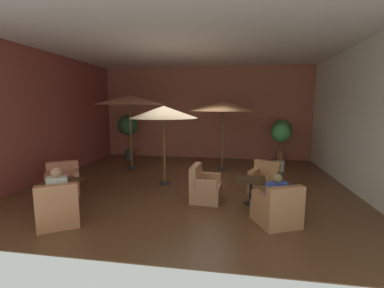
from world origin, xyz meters
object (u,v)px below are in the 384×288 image
patio_umbrella_center_beige (130,100)px  patron_by_window (277,191)px  cafe_table_front_right (251,184)px  armchair_front_right_south (264,181)px  potted_tree_mid_left (281,138)px  iced_drink_cup (63,179)px  potted_tree_mid_right (128,127)px  patron_blue_shirt (57,187)px  armchair_front_right_east (277,209)px  potted_tree_left_corner (282,132)px  armchair_front_left_east (59,208)px  armchair_front_right_north (205,188)px  patio_umbrella_tall_red (223,106)px  armchair_front_left_north (63,182)px  patio_umbrella_near_wall (164,113)px  cafe_table_front_left (61,187)px

patio_umbrella_center_beige → patron_by_window: (4.64, -3.99, -1.86)m
cafe_table_front_right → armchair_front_right_south: (0.42, 1.04, -0.19)m
potted_tree_mid_left → iced_drink_cup: potted_tree_mid_left is taller
patio_umbrella_center_beige → potted_tree_mid_right: patio_umbrella_center_beige is taller
armchair_front_right_south → patron_blue_shirt: patron_blue_shirt is taller
patron_blue_shirt → armchair_front_right_east: bearing=8.5°
armchair_front_right_south → potted_tree_mid_right: bearing=146.7°
patio_umbrella_center_beige → cafe_table_front_right: bearing=-35.6°
potted_tree_left_corner → patron_blue_shirt: potted_tree_left_corner is taller
armchair_front_left_east → potted_tree_mid_right: 6.48m
armchair_front_right_north → iced_drink_cup: size_ratio=8.07×
armchair_front_right_north → patio_umbrella_center_beige: patio_umbrella_center_beige is taller
armchair_front_left_east → patron_by_window: bearing=9.6°
patio_umbrella_tall_red → patron_blue_shirt: (-3.01, -5.14, -1.55)m
armchair_front_right_east → patron_blue_shirt: patron_blue_shirt is taller
armchair_front_right_north → patron_blue_shirt: patron_blue_shirt is taller
armchair_front_right_south → patron_by_window: (0.02, -2.03, 0.37)m
potted_tree_mid_right → patio_umbrella_center_beige: bearing=-64.4°
armchair_front_left_north → patio_umbrella_tall_red: 5.72m
potted_tree_mid_left → iced_drink_cup: 7.04m
armchair_front_left_north → patio_umbrella_tall_red: size_ratio=0.43×
armchair_front_left_north → patron_by_window: (5.35, -0.97, 0.36)m
armchair_front_right_north → patio_umbrella_center_beige: size_ratio=0.33×
patio_umbrella_tall_red → potted_tree_left_corner: (2.37, 1.60, -1.04)m
patio_umbrella_near_wall → patio_umbrella_center_beige: bearing=134.9°
armchair_front_right_south → potted_tree_mid_left: size_ratio=0.58×
cafe_table_front_left → potted_tree_left_corner: bearing=45.2°
armchair_front_left_east → cafe_table_front_right: (3.84, 1.71, 0.17)m
cafe_table_front_right → potted_tree_mid_right: 6.81m
patron_by_window → armchair_front_right_east: bearing=-66.3°
patio_umbrella_center_beige → patron_by_window: patio_umbrella_center_beige is taller
potted_tree_mid_right → patron_by_window: potted_tree_mid_right is taller
cafe_table_front_left → potted_tree_left_corner: (5.90, 5.93, 0.79)m
patio_umbrella_near_wall → potted_tree_mid_left: size_ratio=1.38×
armchair_front_left_east → patio_umbrella_center_beige: bearing=94.4°
armchair_front_right_south → patio_umbrella_near_wall: 3.43m
potted_tree_left_corner → patio_umbrella_near_wall: bearing=-136.2°
patio_umbrella_tall_red → armchair_front_left_east: bearing=-120.0°
armchair_front_right_east → patio_umbrella_near_wall: patio_umbrella_near_wall is taller
armchair_front_left_north → armchair_front_right_south: (5.34, 1.06, -0.01)m
armchair_front_left_north → iced_drink_cup: armchair_front_left_north is taller
patron_by_window → patio_umbrella_tall_red: bearing=106.1°
potted_tree_mid_right → patron_by_window: bearing=-45.9°
patron_by_window → patio_umbrella_center_beige: bearing=139.3°
armchair_front_right_east → patio_umbrella_near_wall: 4.14m
potted_tree_left_corner → potted_tree_mid_left: bearing=-100.5°
armchair_front_left_east → potted_tree_mid_right: potted_tree_mid_right is taller
patio_umbrella_center_beige → armchair_front_right_east: bearing=-40.9°
patio_umbrella_near_wall → potted_tree_mid_right: patio_umbrella_near_wall is taller
patio_umbrella_center_beige → cafe_table_front_left: bearing=-92.6°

